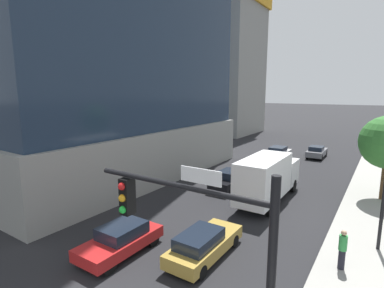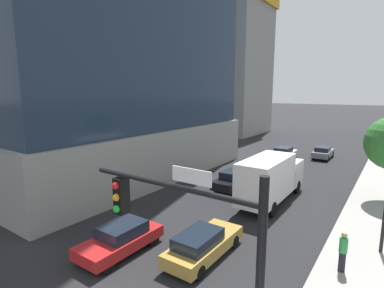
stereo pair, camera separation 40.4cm
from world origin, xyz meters
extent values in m
cube|color=#9E9B93|center=(8.51, 20.00, 0.07)|extent=(4.19, 120.00, 0.15)
cube|color=gray|center=(-16.55, 16.08, 2.28)|extent=(20.28, 24.31, 4.56)
cube|color=gray|center=(-19.01, 48.26, 13.03)|extent=(13.71, 13.01, 26.05)
cube|color=red|center=(-14.90, 44.35, 16.78)|extent=(0.90, 0.90, 33.55)
cylinder|color=black|center=(4.28, 2.43, 5.49)|extent=(5.07, 0.14, 0.14)
cube|color=black|center=(2.61, 2.43, 4.86)|extent=(0.32, 0.36, 1.05)
sphere|color=red|center=(2.61, 2.24, 5.20)|extent=(0.22, 0.22, 0.22)
sphere|color=orange|center=(2.61, 2.24, 4.86)|extent=(0.22, 0.22, 0.22)
sphere|color=green|center=(2.61, 2.24, 4.52)|extent=(0.22, 0.22, 0.22)
cube|color=white|center=(5.04, 2.43, 5.84)|extent=(1.10, 0.04, 0.36)
cube|color=#AD8938|center=(1.88, 8.01, 0.57)|extent=(1.73, 4.67, 0.61)
cube|color=#19212D|center=(1.88, 7.46, 1.15)|extent=(1.45, 2.38, 0.55)
cylinder|color=black|center=(1.12, 9.60, 0.31)|extent=(0.22, 0.63, 0.63)
cylinder|color=black|center=(2.64, 9.60, 0.31)|extent=(0.22, 0.63, 0.63)
cylinder|color=black|center=(1.12, 6.42, 0.31)|extent=(0.22, 0.63, 0.63)
cylinder|color=black|center=(2.64, 6.42, 0.31)|extent=(0.22, 0.63, 0.63)
cube|color=slate|center=(1.88, 33.99, 0.62)|extent=(1.75, 4.20, 0.63)
cube|color=#19212D|center=(1.88, 33.59, 1.18)|extent=(1.47, 1.82, 0.49)
cylinder|color=black|center=(1.11, 35.42, 0.36)|extent=(0.22, 0.71, 0.71)
cylinder|color=black|center=(2.65, 35.42, 0.36)|extent=(0.22, 0.71, 0.71)
cylinder|color=black|center=(1.11, 32.57, 0.36)|extent=(0.22, 0.71, 0.71)
cylinder|color=black|center=(2.65, 32.57, 0.36)|extent=(0.22, 0.71, 0.71)
cube|color=black|center=(-1.70, 18.04, 0.62)|extent=(1.72, 4.72, 0.65)
cube|color=#19212D|center=(-1.70, 17.78, 1.23)|extent=(1.45, 2.00, 0.56)
cylinder|color=black|center=(-2.45, 19.65, 0.35)|extent=(0.22, 0.70, 0.70)
cylinder|color=black|center=(-0.94, 19.65, 0.35)|extent=(0.22, 0.70, 0.70)
cylinder|color=black|center=(-2.45, 16.44, 0.35)|extent=(0.22, 0.70, 0.70)
cylinder|color=black|center=(-0.94, 16.44, 0.35)|extent=(0.22, 0.70, 0.70)
cube|color=silver|center=(-1.70, 30.62, 0.62)|extent=(1.91, 4.41, 0.62)
cube|color=#19212D|center=(-1.70, 30.37, 1.22)|extent=(1.61, 2.13, 0.58)
cylinder|color=black|center=(-2.54, 32.12, 0.36)|extent=(0.22, 0.72, 0.72)
cylinder|color=black|center=(-0.85, 32.12, 0.36)|extent=(0.22, 0.72, 0.72)
cylinder|color=black|center=(-2.54, 29.12, 0.36)|extent=(0.22, 0.72, 0.72)
cylinder|color=black|center=(-0.85, 29.12, 0.36)|extent=(0.22, 0.72, 0.72)
cube|color=red|center=(-1.70, 5.96, 0.59)|extent=(1.90, 4.28, 0.56)
cube|color=#19212D|center=(-1.70, 6.12, 1.15)|extent=(1.60, 2.17, 0.57)
cylinder|color=black|center=(-2.53, 7.42, 0.36)|extent=(0.22, 0.71, 0.71)
cylinder|color=black|center=(-0.86, 7.42, 0.36)|extent=(0.22, 0.71, 0.71)
cylinder|color=black|center=(-2.53, 4.50, 0.36)|extent=(0.22, 0.71, 0.71)
cylinder|color=black|center=(-0.86, 4.50, 0.36)|extent=(0.22, 0.71, 0.71)
cube|color=silver|center=(1.88, 19.81, 1.54)|extent=(2.22, 2.24, 1.91)
cube|color=white|center=(1.88, 15.74, 1.99)|extent=(2.22, 5.61, 2.79)
cylinder|color=black|center=(0.90, 19.81, 0.49)|extent=(0.30, 0.98, 0.98)
cylinder|color=black|center=(2.86, 19.81, 0.49)|extent=(0.30, 0.98, 0.98)
cylinder|color=black|center=(0.90, 14.34, 0.49)|extent=(0.30, 0.98, 0.98)
cylinder|color=black|center=(2.86, 14.34, 0.49)|extent=(0.30, 0.98, 0.98)
cylinder|color=black|center=(7.46, 10.22, 0.59)|extent=(0.28, 0.28, 0.88)
cylinder|color=green|center=(7.46, 10.22, 1.36)|extent=(0.34, 0.34, 0.67)
sphere|color=tan|center=(7.46, 10.22, 1.82)|extent=(0.24, 0.24, 0.24)
camera|label=1|loc=(8.55, -3.26, 7.78)|focal=27.80mm
camera|label=2|loc=(8.88, -3.03, 7.78)|focal=27.80mm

